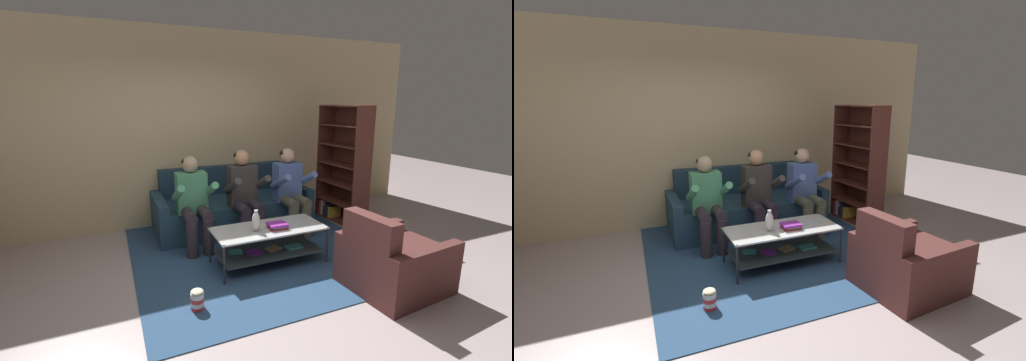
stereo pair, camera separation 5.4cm
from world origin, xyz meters
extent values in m
plane|color=#AA9A9B|center=(0.00, 0.00, 0.00)|extent=(16.80, 16.80, 0.00)
cube|color=#CBB488|center=(0.00, 2.46, 1.45)|extent=(8.40, 0.12, 2.90)
cube|color=navy|center=(0.65, 1.90, 0.23)|extent=(2.00, 0.96, 0.46)
cube|color=#1D3547|center=(0.65, 2.29, 0.67)|extent=(2.00, 0.18, 0.43)
cube|color=navy|center=(-0.42, 1.90, 0.29)|extent=(0.13, 0.96, 0.58)
cube|color=navy|center=(1.71, 1.90, 0.29)|extent=(0.13, 0.96, 0.58)
cylinder|color=#302931|center=(-0.15, 1.11, 0.23)|extent=(0.14, 0.14, 0.46)
cylinder|color=#302931|center=(0.05, 1.11, 0.23)|extent=(0.14, 0.14, 0.46)
cylinder|color=#302931|center=(-0.15, 1.29, 0.50)|extent=(0.14, 0.42, 0.14)
cylinder|color=#302931|center=(0.05, 1.29, 0.50)|extent=(0.14, 0.42, 0.14)
cube|color=#459066|center=(-0.05, 1.50, 0.72)|extent=(0.38, 0.22, 0.53)
cylinder|color=#459066|center=(-0.26, 1.32, 0.77)|extent=(0.09, 0.49, 0.31)
cylinder|color=#459066|center=(0.15, 1.32, 0.77)|extent=(0.09, 0.49, 0.31)
sphere|color=tan|center=(-0.05, 1.50, 1.09)|extent=(0.21, 0.21, 0.21)
ellipsoid|color=black|center=(-0.05, 1.52, 1.11)|extent=(0.21, 0.21, 0.13)
cylinder|color=#2A2230|center=(0.55, 1.11, 0.23)|extent=(0.14, 0.14, 0.46)
cylinder|color=#2A2230|center=(0.75, 1.11, 0.23)|extent=(0.14, 0.14, 0.46)
cylinder|color=#2A2230|center=(0.55, 1.29, 0.50)|extent=(0.14, 0.42, 0.14)
cylinder|color=#2A2230|center=(0.75, 1.29, 0.50)|extent=(0.14, 0.42, 0.14)
cube|color=#353130|center=(0.65, 1.50, 0.74)|extent=(0.38, 0.22, 0.57)
cylinder|color=#353130|center=(0.44, 1.32, 0.80)|extent=(0.09, 0.49, 0.31)
cylinder|color=#353130|center=(0.85, 1.32, 0.80)|extent=(0.09, 0.49, 0.31)
sphere|color=tan|center=(0.65, 1.50, 1.13)|extent=(0.21, 0.21, 0.21)
ellipsoid|color=black|center=(0.65, 1.52, 1.15)|extent=(0.21, 0.21, 0.13)
cylinder|color=#515341|center=(1.25, 1.11, 0.23)|extent=(0.14, 0.14, 0.46)
cylinder|color=#515341|center=(1.45, 1.11, 0.23)|extent=(0.14, 0.14, 0.46)
cylinder|color=#515341|center=(1.25, 1.29, 0.50)|extent=(0.14, 0.42, 0.14)
cylinder|color=#515341|center=(1.45, 1.29, 0.50)|extent=(0.14, 0.42, 0.14)
cube|color=#4F6CB1|center=(1.35, 1.50, 0.73)|extent=(0.38, 0.22, 0.55)
cylinder|color=#4F6CB1|center=(1.14, 1.32, 0.79)|extent=(0.09, 0.49, 0.31)
cylinder|color=#4F6CB1|center=(1.55, 1.32, 0.79)|extent=(0.09, 0.49, 0.31)
sphere|color=tan|center=(1.35, 1.50, 1.11)|extent=(0.21, 0.21, 0.21)
ellipsoid|color=black|center=(1.35, 1.52, 1.14)|extent=(0.21, 0.21, 0.13)
cube|color=#BCBFBE|center=(0.63, 0.62, 0.43)|extent=(1.30, 0.56, 0.02)
cube|color=#2F3A3C|center=(0.63, 0.62, 0.16)|extent=(1.19, 0.52, 0.02)
cylinder|color=#27282F|center=(0.00, 0.35, 0.22)|extent=(0.03, 0.03, 0.44)
cylinder|color=#27282F|center=(1.27, 0.35, 0.22)|extent=(0.03, 0.03, 0.44)
cylinder|color=#27282F|center=(0.00, 0.88, 0.22)|extent=(0.03, 0.03, 0.44)
cylinder|color=#27282F|center=(1.27, 0.88, 0.22)|extent=(0.03, 0.03, 0.44)
cube|color=teal|center=(0.25, 0.70, 0.18)|extent=(0.17, 0.13, 0.02)
cube|color=purple|center=(0.45, 0.60, 0.17)|extent=(0.18, 0.18, 0.02)
cube|color=olive|center=(0.69, 0.61, 0.17)|extent=(0.20, 0.17, 0.02)
cube|color=teal|center=(0.94, 0.55, 0.17)|extent=(0.20, 0.13, 0.02)
cube|color=navy|center=(0.64, 1.16, 0.01)|extent=(3.00, 3.28, 0.01)
cube|color=slate|center=(0.64, 1.16, 0.01)|extent=(1.65, 1.81, 0.00)
ellipsoid|color=silver|center=(0.46, 0.58, 0.55)|extent=(0.09, 0.09, 0.22)
cylinder|color=silver|center=(0.46, 0.58, 0.67)|extent=(0.04, 0.04, 0.05)
cube|color=red|center=(0.72, 0.56, 0.45)|extent=(0.23, 0.18, 0.02)
cube|color=teal|center=(0.72, 0.55, 0.47)|extent=(0.17, 0.15, 0.02)
cube|color=purple|center=(0.71, 0.55, 0.49)|extent=(0.22, 0.18, 0.03)
cube|color=#562921|center=(2.32, 1.95, 0.90)|extent=(0.34, 0.04, 1.81)
cube|color=#562921|center=(2.38, 1.11, 0.90)|extent=(0.34, 0.04, 1.81)
cube|color=#562921|center=(2.51, 1.54, 0.90)|extent=(0.08, 0.87, 1.81)
cube|color=#562921|center=(2.35, 1.53, 0.01)|extent=(0.40, 0.85, 0.02)
cube|color=#562921|center=(2.35, 1.53, 0.30)|extent=(0.40, 0.85, 0.02)
cube|color=#562921|center=(2.35, 1.53, 0.60)|extent=(0.40, 0.85, 0.02)
cube|color=#562921|center=(2.35, 1.53, 0.90)|extent=(0.40, 0.85, 0.02)
cube|color=#562921|center=(2.35, 1.53, 1.21)|extent=(0.40, 0.85, 0.02)
cube|color=#562921|center=(2.35, 1.53, 1.51)|extent=(0.40, 0.85, 0.02)
cube|color=#562921|center=(2.35, 1.53, 1.80)|extent=(0.40, 0.85, 0.02)
cube|color=#2A292F|center=(2.29, 1.92, 0.11)|extent=(0.24, 0.05, 0.17)
cube|color=#C63C35|center=(2.33, 1.87, 0.14)|extent=(0.31, 0.08, 0.24)
cube|color=silver|center=(2.32, 1.82, 0.14)|extent=(0.29, 0.06, 0.25)
cube|color=#1E3033|center=(2.33, 1.77, 0.10)|extent=(0.31, 0.05, 0.16)
cube|color=#292337|center=(2.33, 1.72, 0.13)|extent=(0.30, 0.07, 0.21)
cube|color=#292A37|center=(2.30, 1.67, 0.11)|extent=(0.23, 0.04, 0.18)
cube|color=gold|center=(2.31, 1.63, 0.11)|extent=(0.24, 0.07, 0.17)
cube|color=#512927|center=(1.58, -0.37, 0.23)|extent=(0.96, 0.66, 0.45)
cube|color=#512927|center=(1.21, -0.40, 0.64)|extent=(0.21, 0.60, 0.38)
cube|color=#512927|center=(1.61, -0.72, 0.28)|extent=(0.92, 0.18, 0.55)
cube|color=#512927|center=(1.56, -0.03, 0.28)|extent=(0.92, 0.18, 0.55)
cylinder|color=red|center=(-0.36, 0.04, 0.02)|extent=(0.12, 0.12, 0.04)
cylinder|color=white|center=(-0.36, 0.04, 0.06)|extent=(0.12, 0.12, 0.04)
cylinder|color=red|center=(-0.36, 0.04, 0.10)|extent=(0.12, 0.12, 0.04)
cylinder|color=white|center=(-0.36, 0.04, 0.15)|extent=(0.12, 0.12, 0.04)
ellipsoid|color=beige|center=(-0.36, 0.04, 0.18)|extent=(0.12, 0.12, 0.04)
camera|label=1|loc=(-0.98, -2.74, 1.87)|focal=24.00mm
camera|label=2|loc=(-0.93, -2.76, 1.87)|focal=24.00mm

